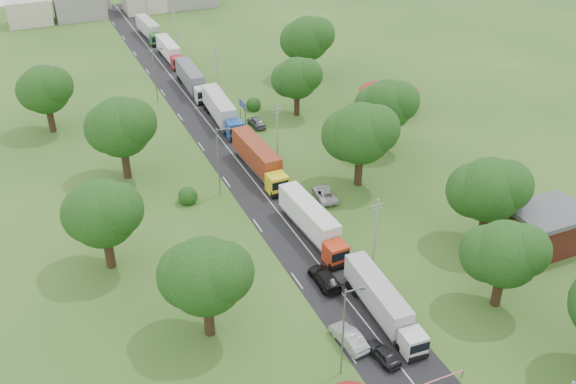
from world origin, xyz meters
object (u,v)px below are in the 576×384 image
truck_0 (382,302)px  car_lane_mid (349,337)px  info_sign (242,108)px  car_lane_front (383,353)px

truck_0 → car_lane_mid: truck_0 is taller
info_sign → car_lane_mid: (-8.20, -51.88, -2.20)m
info_sign → car_lane_front: info_sign is taller
car_lane_front → car_lane_mid: car_lane_mid is taller
truck_0 → car_lane_front: size_ratio=3.24×
info_sign → car_lane_front: bearing=-96.4°
car_lane_front → car_lane_mid: size_ratio=0.86×
truck_0 → car_lane_front: 6.13m
truck_0 → car_lane_front: truck_0 is taller
truck_0 → car_lane_mid: 5.48m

